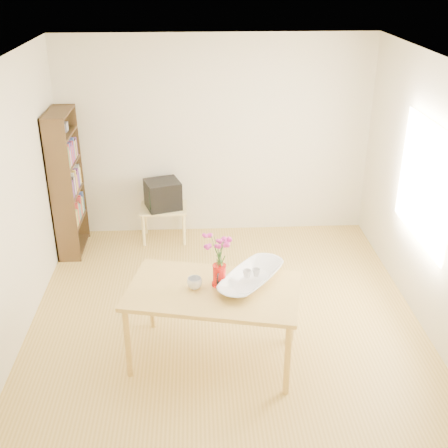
{
  "coord_description": "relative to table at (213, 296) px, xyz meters",
  "views": [
    {
      "loc": [
        -0.27,
        -4.74,
        3.42
      ],
      "look_at": [
        0.0,
        0.3,
        1.0
      ],
      "focal_mm": 45.0,
      "sensor_mm": 36.0,
      "label": 1
    }
  ],
  "objects": [
    {
      "name": "table",
      "position": [
        0.0,
        0.0,
        0.0
      ],
      "size": [
        1.67,
        1.17,
        0.75
      ],
      "rotation": [
        0.0,
        0.0,
        -0.22
      ],
      "color": "gold",
      "rests_on": "ground"
    },
    {
      "name": "mug",
      "position": [
        -0.16,
        0.02,
        0.13
      ],
      "size": [
        0.14,
        0.14,
        0.1
      ],
      "primitive_type": "imported",
      "rotation": [
        0.0,
        0.0,
        3.19
      ],
      "color": "white",
      "rests_on": "table"
    },
    {
      "name": "teacup_a",
      "position": [
        0.31,
        0.11,
        0.28
      ],
      "size": [
        0.08,
        0.08,
        0.06
      ],
      "primitive_type": "imported",
      "rotation": [
        0.0,
        0.0,
        0.18
      ],
      "color": "white",
      "rests_on": "bowl"
    },
    {
      "name": "tv_stand",
      "position": [
        -0.56,
        2.48,
        -0.29
      ],
      "size": [
        0.6,
        0.45,
        0.46
      ],
      "color": "#E3CC80",
      "rests_on": "ground"
    },
    {
      "name": "bowl",
      "position": [
        0.35,
        0.11,
        0.33
      ],
      "size": [
        0.75,
        0.75,
        0.51
      ],
      "primitive_type": "imported",
      "rotation": [
        0.0,
        0.0,
        -0.62
      ],
      "color": "white",
      "rests_on": "table"
    },
    {
      "name": "bookshelf",
      "position": [
        -1.71,
        2.26,
        0.16
      ],
      "size": [
        0.28,
        0.7,
        1.8
      ],
      "color": "#342311",
      "rests_on": "ground"
    },
    {
      "name": "teacup_b",
      "position": [
        0.39,
        0.13,
        0.28
      ],
      "size": [
        0.08,
        0.08,
        0.06
      ],
      "primitive_type": "imported",
      "rotation": [
        0.0,
        0.0,
        1.83
      ],
      "color": "white",
      "rests_on": "bowl"
    },
    {
      "name": "television",
      "position": [
        -0.56,
        2.49,
        -0.03
      ],
      "size": [
        0.51,
        0.5,
        0.36
      ],
      "rotation": [
        0.0,
        0.0,
        0.31
      ],
      "color": "black",
      "rests_on": "tv_stand"
    },
    {
      "name": "room",
      "position": [
        0.17,
        0.51,
        0.63
      ],
      "size": [
        4.5,
        4.5,
        4.5
      ],
      "color": "#B48F40",
      "rests_on": "ground"
    },
    {
      "name": "pitcher",
      "position": [
        0.06,
        0.07,
        0.17
      ],
      "size": [
        0.14,
        0.21,
        0.21
      ],
      "rotation": [
        0.0,
        0.0,
        -0.2
      ],
      "color": "red",
      "rests_on": "table"
    },
    {
      "name": "flowers",
      "position": [
        0.06,
        0.07,
        0.43
      ],
      "size": [
        0.23,
        0.23,
        0.33
      ],
      "primitive_type": null,
      "color": "#F73AB5",
      "rests_on": "pitcher"
    }
  ]
}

